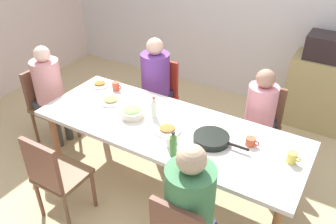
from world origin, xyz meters
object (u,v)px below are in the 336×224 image
Objects in this scene: microwave at (329,47)px; dining_table at (168,132)px; serving_pan at (212,139)px; bottle_1 at (154,108)px; chair_0 at (159,93)px; plate_2 at (100,84)px; chair_3 at (47,101)px; person_3 at (49,87)px; cup_2 at (251,142)px; chair_2 at (260,122)px; cup_1 at (292,158)px; person_2 at (260,112)px; plate_0 at (167,129)px; side_cabinet at (317,92)px; cup_0 at (116,86)px; bowl_0 at (132,113)px; bottle_0 at (173,145)px; chair_4 at (55,175)px; cup_3 at (171,141)px; person_0 at (155,79)px; plate_1 at (111,100)px; person_1 at (190,205)px.

dining_table is at bearing -116.93° from microwave.
serving_pan is 2.24× the size of bottle_1.
plate_2 is at bearing -128.65° from chair_0.
person_3 is at bearing 0.00° from chair_3.
chair_3 is 2.38m from cup_2.
chair_2 is at bearing 17.92° from plate_2.
cup_1 is at bearing -6.05° from plate_2.
plate_2 is at bearing 164.43° from dining_table.
person_2 reaches higher than plate_2.
person_3 is at bearing 177.69° from plate_0.
plate_2 is 2.64m from side_cabinet.
cup_0 is at bearing 160.29° from dining_table.
person_2 is (0.62, 0.75, 0.02)m from dining_table.
chair_0 reaches higher than bowl_0.
serving_pan is at bearing 59.37° from bottle_0.
bottle_0 reaches higher than dining_table.
dining_table is at bearing -53.38° from chair_0.
bowl_0 is at bearing -138.58° from chair_2.
serving_pan is 4.11× the size of cup_2.
chair_3 is 8.11× the size of cup_0.
cup_1 is at bearing 6.81° from serving_pan.
cup_3 is (0.79, 0.59, 0.28)m from chair_4.
plate_0 is 2.20× the size of cup_3.
person_3 is 4.65× the size of plate_0.
person_2 is at bearing -0.12° from person_0.
chair_4 is at bearing -83.70° from plate_1.
plate_1 is at bearing -132.51° from side_cabinet.
person_1 is at bearing -50.26° from person_0.
side_cabinet reaches higher than plate_0.
dining_table is 1.53m from person_3.
person_1 reaches higher than plate_1.
person_3 is 5.52× the size of plate_2.
person_0 is at bearing -90.00° from chair_0.
person_1 is 2.57× the size of serving_pan.
bottle_1 is at bearing 139.91° from cup_3.
person_0 is at bearing 128.67° from cup_3.
plate_2 is at bearing -162.08° from chair_2.
chair_0 reaches higher than cup_3.
plate_0 is at bearing 130.83° from person_1.
plate_2 is (-1.68, 1.04, -0.00)m from person_1.
plate_2 is at bearing -179.38° from cup_0.
microwave is at bearing 64.49° from plate_0.
chair_0 is at bearing 126.62° from dining_table.
bottle_1 is at bearing -179.72° from cup_1.
person_1 reaches higher than chair_0.
person_3 is 2.49× the size of microwave.
chair_0 is 1.24m from chair_2.
side_cabinet is (1.61, 1.19, -0.28)m from person_0.
plate_1 is at bearing -33.19° from plate_2.
dining_table is at bearing -171.21° from cup_2.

